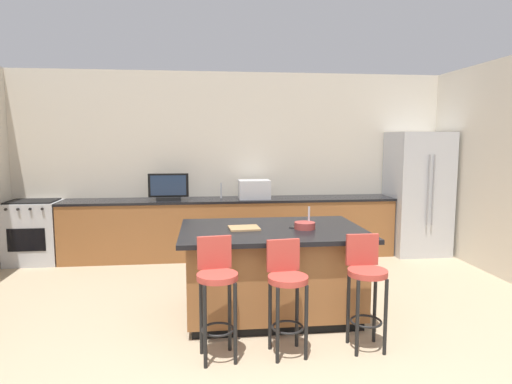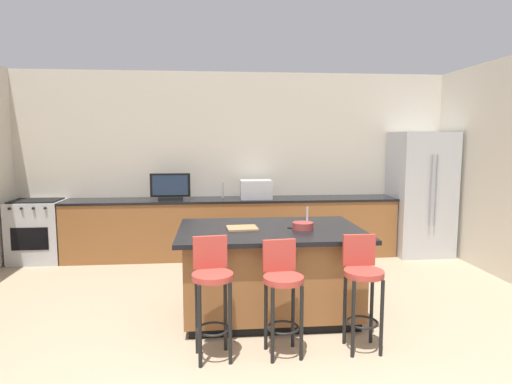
% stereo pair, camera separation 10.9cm
% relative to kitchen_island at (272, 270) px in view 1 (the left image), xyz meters
% --- Properties ---
extents(wall_back, '(7.32, 0.12, 2.88)m').
position_rel_kitchen_island_xyz_m(wall_back, '(-0.23, 2.69, 0.97)').
color(wall_back, beige).
rests_on(wall_back, ground_plane).
extents(counter_back, '(5.08, 0.62, 0.91)m').
position_rel_kitchen_island_xyz_m(counter_back, '(-0.29, 2.31, -0.01)').
color(counter_back, brown).
rests_on(counter_back, ground_plane).
extents(kitchen_island, '(1.88, 1.29, 0.91)m').
position_rel_kitchen_island_xyz_m(kitchen_island, '(0.00, 0.00, 0.00)').
color(kitchen_island, black).
rests_on(kitchen_island, ground_plane).
extents(refrigerator, '(0.86, 0.82, 1.94)m').
position_rel_kitchen_island_xyz_m(refrigerator, '(2.69, 2.23, 0.50)').
color(refrigerator, '#B7BABF').
rests_on(refrigerator, ground_plane).
extents(range_oven, '(0.74, 0.63, 0.93)m').
position_rel_kitchen_island_xyz_m(range_oven, '(-3.21, 2.31, -0.00)').
color(range_oven, '#B7BABF').
rests_on(range_oven, ground_plane).
extents(microwave, '(0.48, 0.36, 0.29)m').
position_rel_kitchen_island_xyz_m(microwave, '(0.07, 2.31, 0.59)').
color(microwave, '#B7BABF').
rests_on(microwave, counter_back).
extents(tv_monitor, '(0.60, 0.16, 0.40)m').
position_rel_kitchen_island_xyz_m(tv_monitor, '(-1.23, 2.26, 0.63)').
color(tv_monitor, black).
rests_on(tv_monitor, counter_back).
extents(sink_faucet_back, '(0.02, 0.02, 0.24)m').
position_rel_kitchen_island_xyz_m(sink_faucet_back, '(-0.44, 2.41, 0.57)').
color(sink_faucet_back, '#B2B2B7').
rests_on(sink_faucet_back, counter_back).
extents(sink_faucet_island, '(0.02, 0.02, 0.22)m').
position_rel_kitchen_island_xyz_m(sink_faucet_island, '(0.39, 0.00, 0.56)').
color(sink_faucet_island, '#B2B2B7').
rests_on(sink_faucet_island, kitchen_island).
extents(bar_stool_left, '(0.34, 0.36, 1.01)m').
position_rel_kitchen_island_xyz_m(bar_stool_left, '(-0.59, -0.87, 0.15)').
color(bar_stool_left, '#B23D33').
rests_on(bar_stool_left, ground_plane).
extents(bar_stool_center, '(0.34, 0.35, 0.97)m').
position_rel_kitchen_island_xyz_m(bar_stool_center, '(-0.00, -0.86, 0.11)').
color(bar_stool_center, '#B23D33').
rests_on(bar_stool_center, ground_plane).
extents(bar_stool_right, '(0.34, 0.34, 0.99)m').
position_rel_kitchen_island_xyz_m(bar_stool_right, '(0.70, -0.83, 0.13)').
color(bar_stool_right, '#B23D33').
rests_on(bar_stool_right, ground_plane).
extents(fruit_bowl, '(0.21, 0.21, 0.07)m').
position_rel_kitchen_island_xyz_m(fruit_bowl, '(0.33, -0.06, 0.48)').
color(fruit_bowl, '#993833').
rests_on(fruit_bowl, kitchen_island).
extents(cell_phone, '(0.12, 0.17, 0.01)m').
position_rel_kitchen_island_xyz_m(cell_phone, '(0.24, 0.04, 0.45)').
color(cell_phone, black).
rests_on(cell_phone, kitchen_island).
extents(cutting_board, '(0.32, 0.29, 0.02)m').
position_rel_kitchen_island_xyz_m(cutting_board, '(-0.29, 0.01, 0.46)').
color(cutting_board, '#A87F51').
rests_on(cutting_board, kitchen_island).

